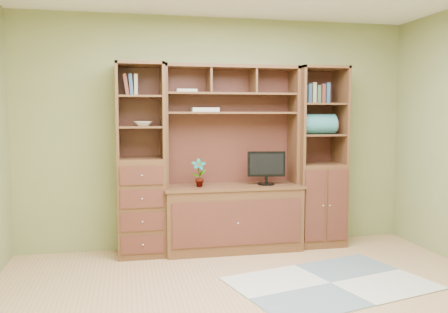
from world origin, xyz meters
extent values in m
cube|color=olive|center=(0.00, 2.00, 1.30)|extent=(4.50, 0.04, 2.60)
cube|color=#4D2F1B|center=(0.11, 1.73, 1.02)|extent=(1.54, 0.53, 2.05)
cube|color=#4D2F1B|center=(-0.89, 1.77, 1.02)|extent=(0.50, 0.45, 2.05)
cube|color=#4D2F1B|center=(1.13, 1.77, 1.02)|extent=(0.55, 0.45, 2.05)
cube|color=#909695|center=(0.73, 0.51, 0.01)|extent=(1.91, 1.50, 0.01)
cube|color=black|center=(0.48, 1.70, 0.99)|extent=(0.44, 0.25, 0.51)
imported|color=#A95239|center=(-0.28, 1.70, 0.88)|extent=(0.16, 0.11, 0.31)
cube|color=#AFA695|center=(-0.19, 1.82, 1.56)|extent=(0.29, 0.21, 0.04)
imported|color=silver|center=(-0.86, 1.77, 1.41)|extent=(0.20, 0.20, 0.05)
cube|color=#2A686F|center=(1.09, 1.73, 1.40)|extent=(0.39, 0.23, 0.23)
cube|color=brown|center=(1.20, 1.85, 1.39)|extent=(0.35, 0.19, 0.19)
camera|label=1|loc=(-1.05, -3.33, 1.50)|focal=38.00mm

